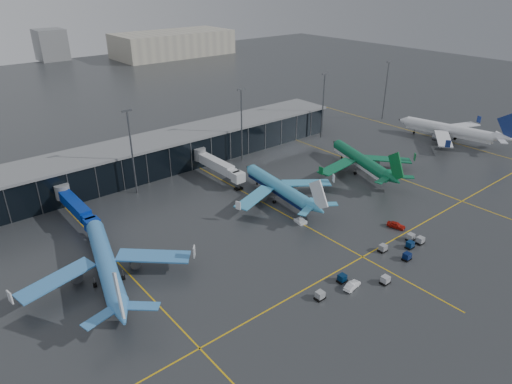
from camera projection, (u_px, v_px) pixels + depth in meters
ground at (287, 245)px, 110.72m from camera, size 600.00×600.00×0.00m
terminal_pier at (160, 153)px, 151.46m from camera, size 142.00×17.00×10.70m
jet_bridges at (77, 207)px, 118.62m from camera, size 94.00×27.50×7.20m
flood_masts at (191, 135)px, 142.32m from camera, size 203.00×0.50×25.50m
distant_hangars at (79, 51)px, 323.20m from camera, size 260.00×71.00×22.00m
taxi_lines at (287, 216)px, 123.81m from camera, size 220.00×120.00×0.02m
airliner_arkefly at (104, 252)px, 95.98m from camera, size 47.16×50.96×13.22m
airliner_klm_near at (279, 180)px, 130.72m from camera, size 38.97×43.12×12.05m
airliner_aer_lingus at (361, 153)px, 148.99m from camera, size 47.89×50.90×12.63m
airliner_ba at (450, 123)px, 176.20m from camera, size 48.00×52.31×13.92m
baggage_carts at (387, 259)px, 103.94m from camera, size 36.47×9.39×1.70m
mobile_airstair at (300, 220)px, 120.27m from camera, size 2.69×3.52×3.45m
service_van_red at (396, 225)px, 117.77m from camera, size 3.07×5.00×1.59m
service_van_white at (352, 285)px, 95.22m from camera, size 4.71×2.25×1.49m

